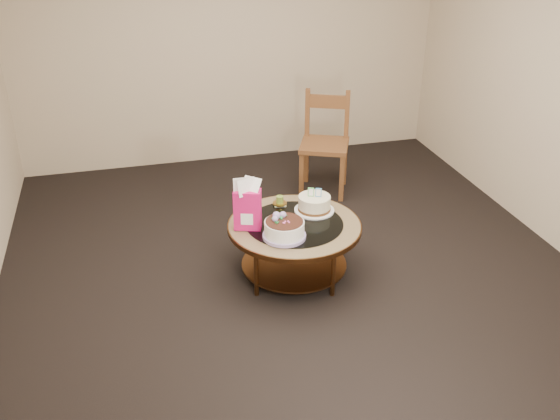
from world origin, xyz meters
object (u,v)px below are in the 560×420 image
object	(u,v)px
decorated_cake	(284,230)
dining_chair	(325,143)
gift_bag	(247,204)
coffee_table	(294,232)
cream_cake	(314,204)

from	to	relation	value
decorated_cake	dining_chair	bearing A→B (deg)	62.40
decorated_cake	gift_bag	size ratio (longest dim) A/B	0.80
coffee_table	dining_chair	bearing A→B (deg)	63.49
cream_cake	decorated_cake	bearing A→B (deg)	-113.15
decorated_cake	cream_cake	xyz separation A→B (m)	(0.34, 0.34, 0.00)
decorated_cake	dining_chair	world-z (taller)	dining_chair
cream_cake	coffee_table	bearing A→B (deg)	-121.50
decorated_cake	cream_cake	size ratio (longest dim) A/B	1.01
cream_cake	dining_chair	bearing A→B (deg)	89.88
gift_bag	dining_chair	size ratio (longest dim) A/B	0.40
decorated_cake	dining_chair	distance (m)	1.83
cream_cake	gift_bag	distance (m)	0.59
coffee_table	gift_bag	bearing A→B (deg)	176.55
decorated_cake	cream_cake	world-z (taller)	cream_cake
cream_cake	dining_chair	distance (m)	1.38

